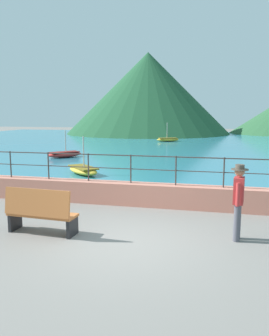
% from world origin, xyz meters
% --- Properties ---
extents(ground_plane, '(120.00, 120.00, 0.00)m').
position_xyz_m(ground_plane, '(0.00, 0.00, 0.00)').
color(ground_plane, slate).
extents(promenade_wall, '(20.00, 0.56, 0.70)m').
position_xyz_m(promenade_wall, '(0.00, 3.20, 0.35)').
color(promenade_wall, tan).
rests_on(promenade_wall, ground).
extents(railing, '(18.44, 0.04, 0.90)m').
position_xyz_m(railing, '(-0.00, 3.20, 1.31)').
color(railing, '#383330').
rests_on(railing, promenade_wall).
extents(lake_water, '(64.00, 44.32, 0.06)m').
position_xyz_m(lake_water, '(0.00, 25.84, 0.03)').
color(lake_water, teal).
rests_on(lake_water, ground).
extents(hill_main, '(23.06, 23.06, 11.30)m').
position_xyz_m(hill_main, '(-7.87, 41.53, 5.65)').
color(hill_main, '#1E4C2D').
rests_on(hill_main, ground).
extents(bench_main, '(1.73, 0.66, 1.13)m').
position_xyz_m(bench_main, '(-2.15, 0.06, 0.56)').
color(bench_main, '#B76633').
rests_on(bench_main, ground).
extents(person_walking, '(0.38, 0.57, 1.75)m').
position_xyz_m(person_walking, '(2.41, 0.76, 0.98)').
color(person_walking, '#4C4C56').
rests_on(person_walking, ground).
extents(boat_0, '(2.28, 2.24, 1.78)m').
position_xyz_m(boat_0, '(-4.14, 7.70, 0.26)').
color(boat_0, gold).
rests_on(boat_0, lake_water).
extents(boat_2, '(2.47, 1.78, 1.88)m').
position_xyz_m(boat_2, '(-2.96, 27.55, 0.26)').
color(boat_2, gold).
rests_on(boat_2, lake_water).
extents(boat_3, '(2.19, 2.32, 1.73)m').
position_xyz_m(boat_3, '(-7.69, 13.30, 0.26)').
color(boat_3, red).
rests_on(boat_3, lake_water).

